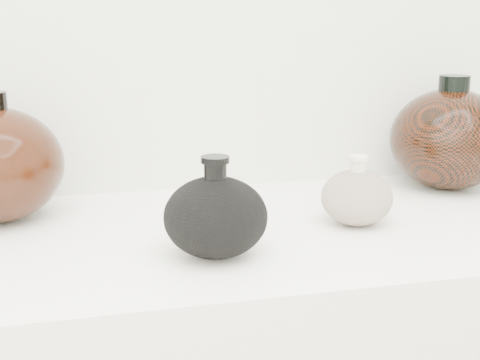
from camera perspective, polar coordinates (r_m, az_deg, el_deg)
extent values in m
cube|color=white|center=(1.01, 1.01, -4.89)|extent=(1.20, 0.50, 0.03)
ellipsoid|color=black|center=(0.88, -2.09, -3.18)|extent=(0.14, 0.14, 0.11)
cylinder|color=black|center=(0.87, -2.13, 0.73)|extent=(0.03, 0.03, 0.03)
cylinder|color=black|center=(0.86, -2.14, 1.77)|extent=(0.04, 0.04, 0.01)
ellipsoid|color=beige|center=(1.03, 9.94, -1.48)|extent=(0.13, 0.13, 0.08)
cylinder|color=beige|center=(1.02, 10.05, 1.16)|extent=(0.03, 0.03, 0.03)
cylinder|color=beige|center=(1.01, 10.08, 1.87)|extent=(0.04, 0.04, 0.01)
ellipsoid|color=black|center=(1.27, 17.47, 3.34)|extent=(0.24, 0.24, 0.18)
cylinder|color=black|center=(1.26, 17.81, 7.73)|extent=(0.06, 0.06, 0.03)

